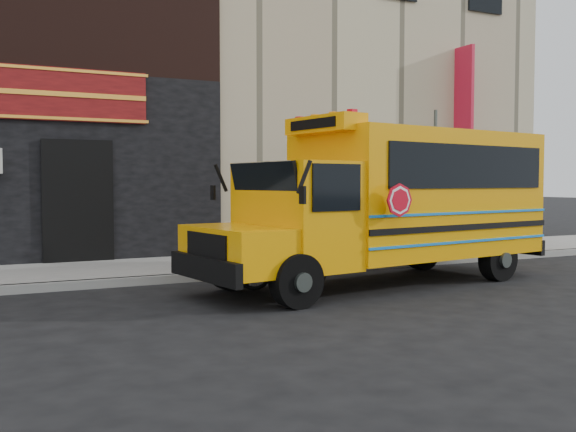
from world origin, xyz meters
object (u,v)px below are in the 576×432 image
(sign_pole, at_px, (435,181))
(cyclist, at_px, (289,237))
(school_bus, at_px, (393,200))
(bicycle, at_px, (282,263))

(sign_pole, height_order, cyclist, sign_pole)
(school_bus, xyz_separation_m, sign_pole, (2.25, 1.63, 0.36))
(school_bus, height_order, cyclist, school_bus)
(school_bus, height_order, bicycle, school_bus)
(sign_pole, relative_size, cyclist, 1.87)
(bicycle, bearing_deg, cyclist, -107.65)
(cyclist, bearing_deg, school_bus, -71.26)
(school_bus, relative_size, cyclist, 3.93)
(school_bus, distance_m, bicycle, 2.41)
(sign_pole, bearing_deg, cyclist, -160.03)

